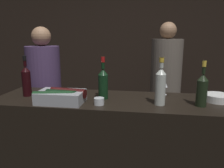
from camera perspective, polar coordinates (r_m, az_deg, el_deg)
The scene contains 12 objects.
wall_back_chalkboard at distance 3.76m, azimuth 4.81°, elevation 10.09°, with size 6.40×0.06×2.80m.
bar_counter at distance 2.00m, azimuth -0.13°, elevation -18.41°, with size 1.94×0.58×1.04m.
ice_bin_with_bottles at distance 1.73m, azimuth -13.18°, elevation -3.03°, with size 0.38×0.23×0.11m.
bowl_white at distance 1.92m, azimuth 25.83°, elevation -3.19°, with size 0.21×0.21×0.06m.
wine_glass at distance 1.95m, azimuth 13.36°, elevation 0.21°, with size 0.07×0.07×0.15m.
candle_votive at distance 1.64m, azimuth -3.40°, elevation -4.51°, with size 0.08×0.08×0.05m.
rose_wine_bottle at distance 1.65m, azimuth 12.56°, elevation -0.28°, with size 0.08×0.08×0.35m.
red_wine_bottle_burgundy at distance 1.78m, azimuth -2.34°, elevation 0.42°, with size 0.08×0.08×0.35m.
champagne_bottle at distance 1.71m, azimuth 22.47°, elevation -1.20°, with size 0.08×0.08×0.34m.
red_wine_bottle_black_foil at distance 2.00m, azimuth -21.47°, elevation 0.99°, with size 0.07×0.07×0.35m.
person_in_hoodie at distance 2.95m, azimuth 13.77°, elevation 0.43°, with size 0.40×0.40×1.72m.
person_blond_tee at distance 2.63m, azimuth -17.10°, elevation -2.13°, with size 0.37×0.37×1.65m.
Camera 1 is at (0.27, -1.41, 1.55)m, focal length 35.00 mm.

